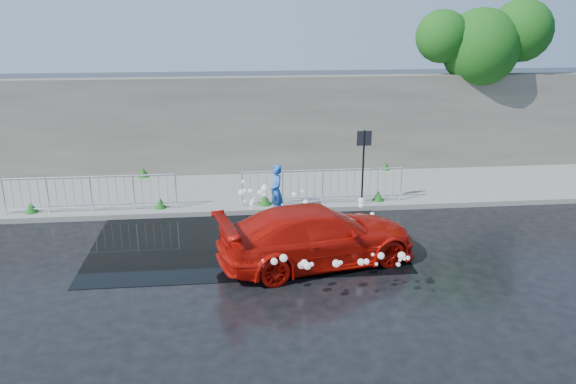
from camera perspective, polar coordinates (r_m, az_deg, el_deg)
name	(u,v)px	position (r m, az deg, el deg)	size (l,w,h in m)	color
ground	(226,256)	(14.37, -6.28, -6.44)	(90.00, 90.00, 0.00)	black
pavement	(226,192)	(19.01, -6.28, 0.00)	(30.00, 4.00, 0.15)	slate
curb	(226,212)	(17.12, -6.29, -2.05)	(30.00, 0.25, 0.16)	slate
retaining_wall	(225,126)	(20.69, -6.45, 6.69)	(30.00, 0.60, 3.50)	#555247
puddle	(245,239)	(15.29, -4.40, -4.81)	(8.00, 5.00, 0.01)	black
sign_post	(364,155)	(17.20, 7.68, 3.72)	(0.45, 0.06, 2.50)	black
tree	(486,42)	(22.61, 19.44, 14.20)	(5.11, 2.86, 6.35)	#332114
railing_left	(91,192)	(17.74, -19.38, -0.03)	(5.05, 0.05, 1.10)	silver
railing_right	(323,185)	(17.46, 3.53, 0.70)	(5.05, 0.05, 1.10)	silver
weeds	(222,190)	(18.44, -6.75, 0.17)	(12.17, 3.93, 0.34)	#124414
water_spray	(302,225)	(14.18, 1.40, -3.36)	(3.74, 5.59, 0.91)	white
red_car	(318,236)	(13.67, 3.06, -4.44)	(1.99, 4.89, 1.42)	#B30E07
person	(276,191)	(16.65, -1.21, 0.10)	(0.58, 0.38, 1.60)	blue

